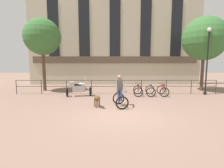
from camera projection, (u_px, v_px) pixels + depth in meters
ground_plane at (120, 115)px, 8.00m from camera, size 60.00×60.00×0.00m
canal_railing at (116, 85)px, 13.06m from camera, size 15.05×0.05×1.05m
building_facade at (115, 35)px, 18.23m from camera, size 18.00×0.72×10.39m
cyclist_with_bike at (120, 92)px, 9.45m from camera, size 0.82×1.25×1.70m
dog at (97, 99)px, 9.24m from camera, size 0.44×0.89×0.66m
parked_motorcycle at (79, 88)px, 12.22m from camera, size 1.81×0.94×1.35m
parked_bicycle_near_lamp at (138, 91)px, 12.46m from camera, size 0.77×1.17×0.86m
parked_bicycle_mid_left at (150, 91)px, 12.47m from camera, size 0.82×1.20×0.86m
parked_bicycle_mid_right at (163, 91)px, 12.47m from camera, size 0.73×1.15×0.86m
street_lamp at (207, 58)px, 12.55m from camera, size 0.28×0.28×4.80m
tree_canalside_left at (42, 37)px, 14.09m from camera, size 2.94×2.94×5.88m
tree_canalside_right at (204, 39)px, 14.07m from camera, size 3.50×3.50×6.01m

